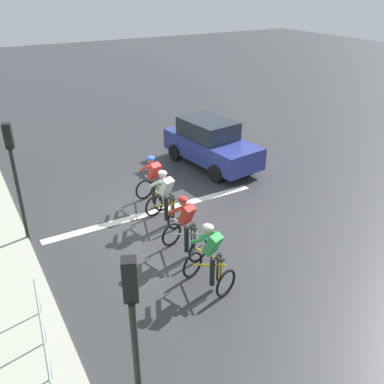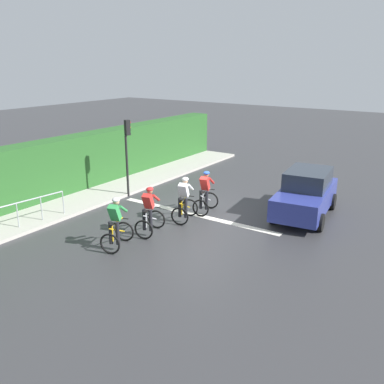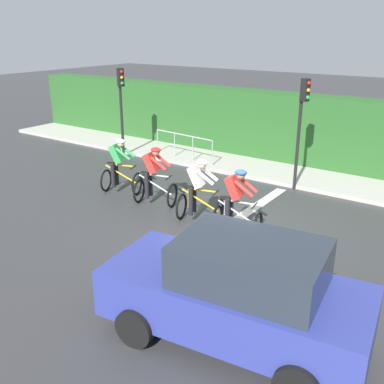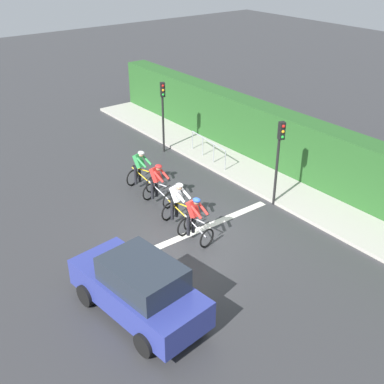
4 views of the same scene
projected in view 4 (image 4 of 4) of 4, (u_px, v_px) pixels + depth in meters
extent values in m
plane|color=#333335|center=(194.00, 236.00, 16.47)|extent=(80.00, 80.00, 0.00)
cube|color=#ADA89E|center=(261.00, 174.00, 20.61)|extent=(2.80, 23.76, 0.12)
cube|color=tan|center=(276.00, 164.00, 21.00)|extent=(0.44, 23.76, 0.51)
cube|color=#265623|center=(283.00, 141.00, 20.69)|extent=(1.10, 23.76, 2.51)
cube|color=silver|center=(191.00, 233.00, 16.62)|extent=(7.00, 0.30, 0.01)
torus|color=black|center=(152.00, 184.00, 19.13)|extent=(0.67, 0.26, 0.68)
torus|color=black|center=(132.00, 178.00, 19.64)|extent=(0.67, 0.26, 0.68)
cylinder|color=gold|center=(141.00, 176.00, 19.27)|extent=(0.34, 0.96, 0.51)
cylinder|color=gold|center=(136.00, 173.00, 19.41)|extent=(0.04, 0.04, 0.55)
cylinder|color=gold|center=(142.00, 170.00, 19.11)|extent=(0.25, 0.69, 0.04)
cube|color=black|center=(135.00, 166.00, 19.27)|extent=(0.16, 0.24, 0.04)
cylinder|color=black|center=(149.00, 172.00, 18.94)|extent=(0.41, 0.16, 0.03)
cube|color=green|center=(139.00, 161.00, 19.03)|extent=(0.41, 0.48, 0.57)
sphere|color=tan|center=(141.00, 154.00, 18.80)|extent=(0.20, 0.20, 0.20)
ellipsoid|color=silver|center=(141.00, 153.00, 18.77)|extent=(0.31, 0.34, 0.14)
cylinder|color=black|center=(140.00, 174.00, 19.47)|extent=(0.12, 0.12, 0.74)
cylinder|color=black|center=(136.00, 176.00, 19.29)|extent=(0.12, 0.12, 0.74)
cylinder|color=green|center=(147.00, 160.00, 18.97)|extent=(0.23, 0.48, 0.37)
cylinder|color=green|center=(142.00, 163.00, 18.74)|extent=(0.23, 0.48, 0.37)
torus|color=black|center=(169.00, 200.00, 18.02)|extent=(0.67, 0.23, 0.68)
torus|color=black|center=(149.00, 192.00, 18.57)|extent=(0.67, 0.23, 0.68)
cylinder|color=silver|center=(158.00, 190.00, 18.18)|extent=(0.29, 0.97, 0.51)
cylinder|color=silver|center=(152.00, 187.00, 18.33)|extent=(0.04, 0.04, 0.55)
cylinder|color=silver|center=(159.00, 184.00, 18.02)|extent=(0.22, 0.70, 0.04)
cube|color=black|center=(152.00, 180.00, 18.19)|extent=(0.15, 0.24, 0.04)
cylinder|color=black|center=(166.00, 187.00, 17.84)|extent=(0.41, 0.13, 0.03)
cube|color=red|center=(156.00, 175.00, 17.94)|extent=(0.39, 0.47, 0.57)
sphere|color=#9E7051|center=(159.00, 168.00, 17.71)|extent=(0.20, 0.20, 0.20)
ellipsoid|color=red|center=(159.00, 166.00, 17.68)|extent=(0.30, 0.33, 0.14)
cylinder|color=black|center=(157.00, 188.00, 18.38)|extent=(0.12, 0.12, 0.74)
cylinder|color=black|center=(152.00, 190.00, 18.21)|extent=(0.12, 0.12, 0.74)
cylinder|color=red|center=(164.00, 174.00, 17.87)|extent=(0.20, 0.49, 0.37)
cylinder|color=red|center=(159.00, 177.00, 17.65)|extent=(0.20, 0.49, 0.37)
torus|color=black|center=(190.00, 221.00, 16.69)|extent=(0.68, 0.22, 0.68)
torus|color=black|center=(168.00, 212.00, 17.25)|extent=(0.68, 0.22, 0.68)
cylinder|color=gold|center=(179.00, 210.00, 16.85)|extent=(0.27, 0.97, 0.51)
cylinder|color=gold|center=(172.00, 207.00, 17.01)|extent=(0.04, 0.04, 0.55)
cylinder|color=gold|center=(180.00, 204.00, 16.69)|extent=(0.21, 0.70, 0.04)
cube|color=black|center=(172.00, 199.00, 16.87)|extent=(0.15, 0.24, 0.04)
cylinder|color=black|center=(188.00, 208.00, 16.51)|extent=(0.42, 0.13, 0.03)
cube|color=white|center=(176.00, 194.00, 16.61)|extent=(0.39, 0.47, 0.57)
sphere|color=tan|center=(180.00, 187.00, 16.38)|extent=(0.20, 0.20, 0.20)
ellipsoid|color=silver|center=(180.00, 185.00, 16.35)|extent=(0.30, 0.33, 0.14)
cylinder|color=black|center=(177.00, 207.00, 17.05)|extent=(0.12, 0.12, 0.74)
cylinder|color=black|center=(172.00, 210.00, 16.89)|extent=(0.12, 0.12, 0.74)
cylinder|color=white|center=(186.00, 193.00, 16.54)|extent=(0.20, 0.49, 0.37)
cylinder|color=white|center=(180.00, 197.00, 16.32)|extent=(0.20, 0.49, 0.37)
torus|color=black|center=(207.00, 238.00, 15.75)|extent=(0.68, 0.17, 0.68)
torus|color=black|center=(184.00, 227.00, 16.36)|extent=(0.68, 0.17, 0.68)
cylinder|color=silver|center=(195.00, 226.00, 15.94)|extent=(0.21, 0.98, 0.51)
cylinder|color=silver|center=(189.00, 222.00, 16.11)|extent=(0.04, 0.04, 0.55)
cylinder|color=silver|center=(197.00, 219.00, 15.77)|extent=(0.16, 0.71, 0.04)
cube|color=black|center=(189.00, 215.00, 15.97)|extent=(0.14, 0.23, 0.04)
cylinder|color=black|center=(205.00, 224.00, 15.57)|extent=(0.42, 0.10, 0.03)
cube|color=red|center=(193.00, 209.00, 15.70)|extent=(0.37, 0.45, 0.57)
sphere|color=#9E7051|center=(197.00, 202.00, 15.47)|extent=(0.20, 0.20, 0.20)
ellipsoid|color=#264CB2|center=(197.00, 200.00, 15.43)|extent=(0.28, 0.32, 0.14)
cylinder|color=black|center=(193.00, 223.00, 16.14)|extent=(0.12, 0.12, 0.74)
cylinder|color=black|center=(188.00, 226.00, 15.99)|extent=(0.12, 0.12, 0.74)
cylinder|color=red|center=(203.00, 209.00, 15.61)|extent=(0.17, 0.49, 0.37)
cylinder|color=red|center=(196.00, 212.00, 15.40)|extent=(0.17, 0.49, 0.37)
cube|color=navy|center=(138.00, 292.00, 12.83)|extent=(2.18, 4.27, 0.80)
cube|color=#262D38|center=(143.00, 274.00, 12.33)|extent=(1.74, 2.29, 0.66)
cylinder|color=black|center=(86.00, 295.00, 13.30)|extent=(0.29, 0.66, 0.64)
cylinder|color=black|center=(134.00, 269.00, 14.33)|extent=(0.29, 0.66, 0.64)
cylinder|color=black|center=(145.00, 344.00, 11.70)|extent=(0.29, 0.66, 0.64)
cylinder|color=black|center=(194.00, 311.00, 12.72)|extent=(0.29, 0.66, 0.64)
cube|color=#EAEACC|center=(80.00, 264.00, 13.74)|extent=(0.29, 0.11, 0.16)
cube|color=#EAEACC|center=(109.00, 250.00, 14.37)|extent=(0.29, 0.11, 0.16)
cylinder|color=black|center=(276.00, 172.00, 17.79)|extent=(0.10, 0.10, 2.70)
cube|color=black|center=(282.00, 131.00, 16.92)|extent=(0.25, 0.25, 0.64)
sphere|color=red|center=(284.00, 126.00, 16.74)|extent=(0.11, 0.11, 0.11)
sphere|color=orange|center=(283.00, 132.00, 16.83)|extent=(0.11, 0.11, 0.11)
sphere|color=green|center=(283.00, 137.00, 16.92)|extent=(0.11, 0.11, 0.11)
cylinder|color=black|center=(163.00, 124.00, 22.26)|extent=(0.10, 0.10, 2.70)
cube|color=black|center=(163.00, 90.00, 21.39)|extent=(0.26, 0.26, 0.64)
sphere|color=red|center=(163.00, 86.00, 21.20)|extent=(0.11, 0.11, 0.11)
sphere|color=orange|center=(163.00, 90.00, 21.29)|extent=(0.11, 0.11, 0.11)
sphere|color=green|center=(163.00, 95.00, 21.39)|extent=(0.11, 0.11, 0.11)
cylinder|color=#999EA3|center=(208.00, 141.00, 21.44)|extent=(0.36, 2.72, 0.05)
cylinder|color=#999EA3|center=(225.00, 162.00, 20.64)|extent=(0.04, 0.04, 1.00)
cylinder|color=#999EA3|center=(214.00, 154.00, 21.33)|extent=(0.04, 0.04, 1.00)
cylinder|color=#999EA3|center=(203.00, 148.00, 22.02)|extent=(0.04, 0.04, 1.00)
cylinder|color=#999EA3|center=(192.00, 141.00, 22.70)|extent=(0.04, 0.04, 1.00)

